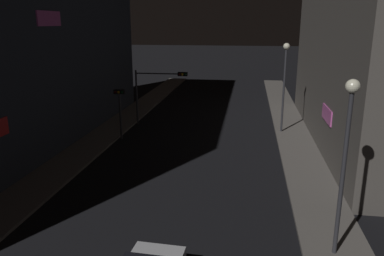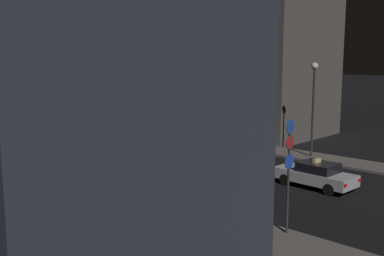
{
  "view_description": "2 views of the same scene",
  "coord_description": "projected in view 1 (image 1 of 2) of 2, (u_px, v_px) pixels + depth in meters",
  "views": [
    {
      "loc": [
        3.7,
        -0.33,
        8.53
      ],
      "look_at": [
        0.33,
        22.2,
        2.24
      ],
      "focal_mm": 35.84,
      "sensor_mm": 36.0,
      "label": 1
    },
    {
      "loc": [
        -21.78,
        -2.85,
        7.17
      ],
      "look_at": [
        1.03,
        18.81,
        2.24
      ],
      "focal_mm": 43.21,
      "sensor_mm": 36.0,
      "label": 2
    }
  ],
  "objects": [
    {
      "name": "sidewalk_left",
      "position": [
        109.0,
        131.0,
        30.87
      ],
      "size": [
        2.66,
        60.1,
        0.16
      ],
      "primitive_type": "cube",
      "color": "#5B5651",
      "rests_on": "ground_plane"
    },
    {
      "name": "traffic_light_overhead",
      "position": [
        157.0,
        85.0,
        32.03
      ],
      "size": [
        4.46,
        0.42,
        4.69
      ],
      "color": "#2D2D33",
      "rests_on": "ground_plane"
    },
    {
      "name": "sidewalk_right",
      "position": [
        295.0,
        139.0,
        28.79
      ],
      "size": [
        2.66,
        60.1,
        0.16
      ],
      "primitive_type": "cube",
      "color": "#5B5651",
      "rests_on": "ground_plane"
    },
    {
      "name": "street_lamp_near_block",
      "position": [
        347.0,
        140.0,
        13.26
      ],
      "size": [
        0.49,
        0.49,
        6.57
      ],
      "color": "#2D2D33",
      "rests_on": "sidewalk_right"
    },
    {
      "name": "traffic_light_left_kerb",
      "position": [
        120.0,
        103.0,
        28.3
      ],
      "size": [
        0.8,
        0.42,
        3.87
      ],
      "color": "#2D2D33",
      "rests_on": "ground_plane"
    },
    {
      "name": "street_lamp_far_block",
      "position": [
        285.0,
        73.0,
        29.32
      ],
      "size": [
        0.49,
        0.49,
        6.89
      ],
      "color": "#2D2D33",
      "rests_on": "sidewalk_right"
    }
  ]
}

